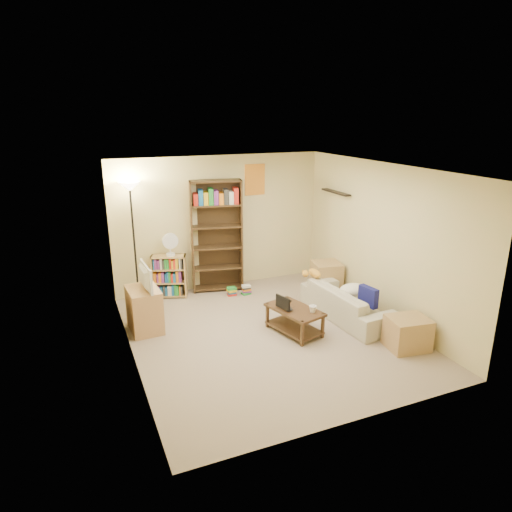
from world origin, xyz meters
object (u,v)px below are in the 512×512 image
at_px(short_bookshelf, 169,276).
at_px(floor_lamp, 131,207).
at_px(television, 142,277).
at_px(end_cabinet, 407,333).
at_px(tabby_cat, 313,273).
at_px(side_table, 326,277).
at_px(sofa, 347,303).
at_px(desk_fan, 170,243).
at_px(coffee_table, 294,317).
at_px(tv_stand, 144,310).
at_px(laptop, 289,307).
at_px(mug, 313,309).
at_px(tall_bookshelf, 217,234).

xyz_separation_m(short_bookshelf, floor_lamp, (-0.57, 0.00, 1.31)).
height_order(television, end_cabinet, television).
xyz_separation_m(tabby_cat, side_table, (0.56, 0.46, -0.31)).
xyz_separation_m(sofa, desk_fan, (-2.44, 1.98, 0.76)).
bearing_deg(coffee_table, tv_stand, 139.80).
bearing_deg(television, laptop, -117.26).
height_order(mug, tv_stand, tv_stand).
bearing_deg(floor_lamp, sofa, -33.51).
bearing_deg(sofa, laptop, 90.17).
relative_size(short_bookshelf, floor_lamp, 0.37).
distance_m(coffee_table, short_bookshelf, 2.60).
distance_m(television, end_cabinet, 3.97).
distance_m(sofa, tv_stand, 3.25).
distance_m(sofa, laptop, 1.13).
distance_m(sofa, mug, 0.96).
xyz_separation_m(laptop, desk_fan, (-1.32, 2.06, 0.61)).
relative_size(coffee_table, side_table, 1.74).
height_order(tabby_cat, tall_bookshelf, tall_bookshelf).
height_order(short_bookshelf, side_table, short_bookshelf).
relative_size(coffee_table, television, 1.49).
bearing_deg(sofa, mug, 108.92).
bearing_deg(tabby_cat, tv_stand, 176.67).
xyz_separation_m(sofa, television, (-3.14, 0.84, 0.61)).
xyz_separation_m(television, short_bookshelf, (0.65, 1.19, -0.48)).
bearing_deg(mug, tall_bookshelf, 106.26).
distance_m(sofa, television, 3.30).
height_order(short_bookshelf, end_cabinet, short_bookshelf).
height_order(tabby_cat, coffee_table, tabby_cat).
xyz_separation_m(television, side_table, (3.42, 0.29, -0.59)).
xyz_separation_m(sofa, coffee_table, (-1.05, -0.14, -0.01)).
xyz_separation_m(mug, side_table, (1.15, 1.49, -0.17)).
bearing_deg(television, tall_bookshelf, -56.00).
height_order(sofa, tabby_cat, tabby_cat).
relative_size(mug, tv_stand, 0.23).
distance_m(coffee_table, tall_bookshelf, 2.38).
height_order(mug, television, television).
distance_m(mug, floor_lamp, 3.47).
distance_m(desk_fan, side_table, 2.94).
bearing_deg(end_cabinet, side_table, 88.28).
distance_m(coffee_table, laptop, 0.18).
height_order(mug, side_table, side_table).
bearing_deg(mug, coffee_table, 128.86).
bearing_deg(floor_lamp, desk_fan, -3.91).
distance_m(tv_stand, tall_bookshelf, 2.11).
distance_m(television, tall_bookshelf, 1.98).
distance_m(sofa, side_table, 1.17).
height_order(sofa, desk_fan, desk_fan).
height_order(desk_fan, side_table, desk_fan).
bearing_deg(end_cabinet, desk_fan, 129.88).
bearing_deg(tall_bookshelf, floor_lamp, -168.00).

